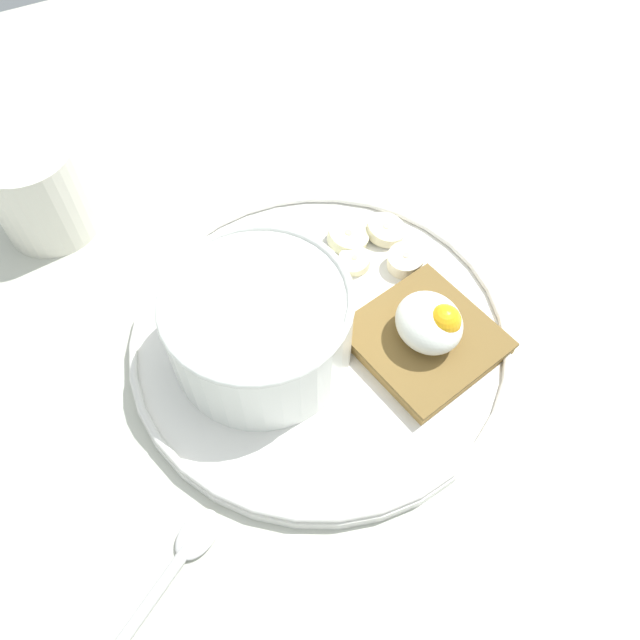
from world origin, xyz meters
The scene contains 11 objects.
ground_plane centered at (0.00, 0.00, 1.00)cm, with size 120.00×120.00×2.00cm, color beige.
plate centered at (0.00, 0.00, 2.80)cm, with size 29.77×29.77×1.60cm.
oatmeal_bowl centered at (-0.66, -4.60, 6.43)cm, with size 13.70×13.70×7.11cm.
toast_slice centered at (4.52, 6.71, 3.76)cm, with size 11.69×11.69×1.36cm.
poached_egg centered at (4.64, 6.81, 6.18)cm, with size 5.37×4.83×3.86cm.
banana_slice_front centered at (-2.78, 9.47, 3.75)cm, with size 4.18×4.22×1.61cm.
banana_slice_left centered at (-4.84, 5.75, 3.55)cm, with size 3.61×3.66×1.30cm.
banana_slice_back centered at (-7.35, 6.53, 3.68)cm, with size 4.93×4.97×1.67cm.
banana_slice_right centered at (-6.58, 9.84, 3.62)cm, with size 4.65×4.69×1.56cm.
coffee_mug centered at (-22.13, -15.60, 6.30)cm, with size 8.18×8.18×8.39cm.
spoon centered at (11.02, -16.14, 2.40)cm, with size 7.10×10.35×0.80cm.
Camera 1 is at (23.37, -12.08, 44.31)cm, focal length 35.00 mm.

